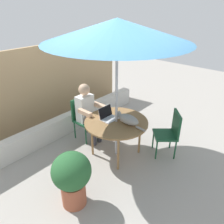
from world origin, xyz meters
The scene contains 11 objects.
ground_plane centered at (0.00, 0.00, 0.00)m, with size 14.00×14.00×0.00m, color gray.
fence_back centered at (0.00, 2.09, 0.89)m, with size 4.50×0.08×1.78m, color tan.
planter_wall_low centered at (0.00, 1.32, 0.21)m, with size 4.05×0.20×0.42m, color beige.
patio_table centered at (0.00, 0.00, 0.66)m, with size 1.14×1.14×0.71m.
patio_umbrella centered at (0.00, 0.00, 2.23)m, with size 2.26×2.26×2.40m.
chair_occupied centered at (0.00, 0.90, 0.51)m, with size 0.40×0.40×0.87m.
chair_empty centered at (0.65, -0.74, 0.51)m, with size 0.56×0.56×0.87m.
person_seated centered at (0.00, 0.75, 0.68)m, with size 0.48×0.48×1.21m.
laptop centered at (-0.02, 0.19, 0.77)m, with size 0.31×0.26×0.21m.
cat centered at (0.07, -0.19, 0.79)m, with size 0.20×0.65×0.17m.
potted_plant_near_fence centered at (-1.27, -0.29, 0.50)m, with size 0.54×0.54×0.86m.
Camera 1 is at (-2.58, -2.16, 2.62)m, focal length 34.92 mm.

